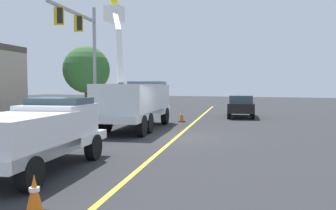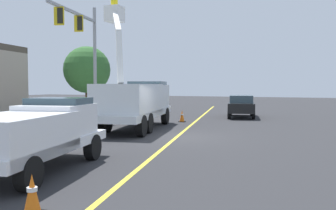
% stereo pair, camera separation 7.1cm
% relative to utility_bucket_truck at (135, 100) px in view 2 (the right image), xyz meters
% --- Properties ---
extents(ground, '(120.00, 120.00, 0.00)m').
position_rel_utility_bucket_truck_xyz_m(ground, '(-2.00, -3.30, -1.62)').
color(ground, '#2D2D30').
extents(sidewalk_far_side, '(59.46, 15.83, 0.12)m').
position_rel_utility_bucket_truck_xyz_m(sidewalk_far_side, '(-3.61, 4.42, -1.56)').
color(sidewalk_far_side, '#9E9E99').
rests_on(sidewalk_far_side, ground).
extents(lane_centre_stripe, '(48.97, 10.41, 0.01)m').
position_rel_utility_bucket_truck_xyz_m(lane_centre_stripe, '(-2.00, -3.30, -1.62)').
color(lane_centre_stripe, yellow).
rests_on(lane_centre_stripe, ground).
extents(utility_bucket_truck, '(8.54, 4.21, 7.50)m').
position_rel_utility_bucket_truck_xyz_m(utility_bucket_truck, '(0.00, 0.00, 0.00)').
color(utility_bucket_truck, silver).
rests_on(utility_bucket_truck, ground).
extents(service_pickup_truck, '(5.91, 3.20, 2.06)m').
position_rel_utility_bucket_truck_xyz_m(service_pickup_truck, '(-10.05, -2.14, -0.50)').
color(service_pickup_truck, white).
rests_on(service_pickup_truck, ground).
extents(passing_minivan, '(5.09, 2.84, 1.69)m').
position_rel_utility_bucket_truck_xyz_m(passing_minivan, '(9.76, -3.95, -0.65)').
color(passing_minivan, black).
rests_on(passing_minivan, ground).
extents(traffic_cone_leading, '(0.40, 0.40, 0.77)m').
position_rel_utility_bucket_truck_xyz_m(traffic_cone_leading, '(-12.70, -4.55, -1.24)').
color(traffic_cone_leading, black).
rests_on(traffic_cone_leading, ground).
extents(traffic_cone_mid_front, '(0.40, 0.40, 0.80)m').
position_rel_utility_bucket_truck_xyz_m(traffic_cone_mid_front, '(4.64, -1.04, -1.23)').
color(traffic_cone_mid_front, black).
rests_on(traffic_cone_mid_front, ground).
extents(traffic_signal_mast, '(6.24, 1.47, 7.75)m').
position_rel_utility_bucket_truck_xyz_m(traffic_signal_mast, '(1.38, 4.43, 3.60)').
color(traffic_signal_mast, gray).
rests_on(traffic_signal_mast, ground).
extents(street_tree_right, '(3.78, 3.78, 5.60)m').
position_rel_utility_bucket_truck_xyz_m(street_tree_right, '(6.62, 7.97, 2.08)').
color(street_tree_right, brown).
rests_on(street_tree_right, ground).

